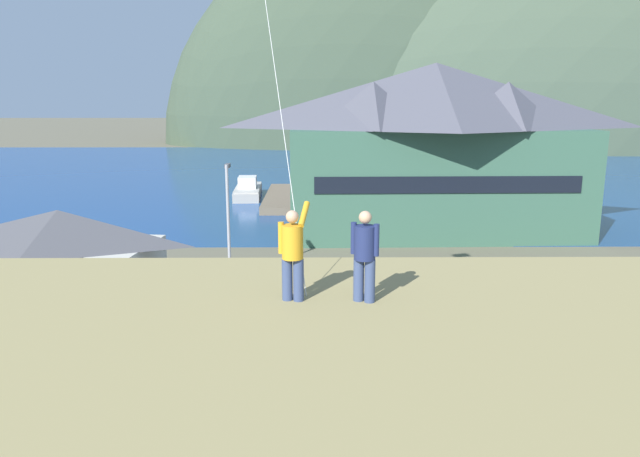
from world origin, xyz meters
The scene contains 17 objects.
ground_plane centered at (0.00, 0.00, 0.00)m, with size 600.00×600.00×0.00m, color #66604C.
parking_lot_pad centered at (0.00, 5.00, 0.05)m, with size 40.00×20.00×0.10m, color slate.
bay_water centered at (0.00, 60.00, 0.01)m, with size 360.00×84.00×0.03m, color navy.
far_hill_west_ridge centered at (18.01, 115.77, 0.00)m, with size 104.64×48.49×95.70m, color #3D4C38.
far_hill_east_peak centered at (47.88, 121.13, 0.00)m, with size 105.36×73.76×94.58m, color #334733.
far_hill_center_saddle centered at (59.70, 113.11, 0.00)m, with size 132.17×63.65×89.17m, color #42513D.
harbor_lodge centered at (7.66, 22.79, 6.47)m, with size 21.96×11.47×12.10m.
storage_shed_near_lot centered at (-11.35, 3.47, 2.69)m, with size 8.50×5.27×5.20m.
wharf_dock centered at (-3.99, 36.14, 0.35)m, with size 3.20×14.42×0.70m.
moored_boat_wharfside centered at (-7.58, 38.61, 0.72)m, with size 2.84×7.85×2.16m.
parked_car_back_row_left centered at (12.83, 6.32, 1.06)m, with size 4.24×2.13×1.82m.
parked_car_front_row_silver centered at (-1.42, -0.49, 1.06)m, with size 4.32×2.29×1.82m.
parked_car_lone_by_shed centered at (-5.83, 1.59, 1.06)m, with size 4.23×2.11×1.82m.
parked_car_corner_spot centered at (-1.95, 5.74, 1.06)m, with size 4.24×2.13×1.82m.
parking_light_pole centered at (-5.48, 10.56, 3.72)m, with size 0.24×0.78×6.19m.
person_kite_flyer centered at (-1.32, -9.61, 6.80)m, with size 0.60×0.62×1.86m.
person_companion centered at (0.02, -9.68, 6.78)m, with size 0.52×0.40×1.74m.
Camera 1 is at (-0.90, -20.46, 9.59)m, focal length 33.61 mm.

